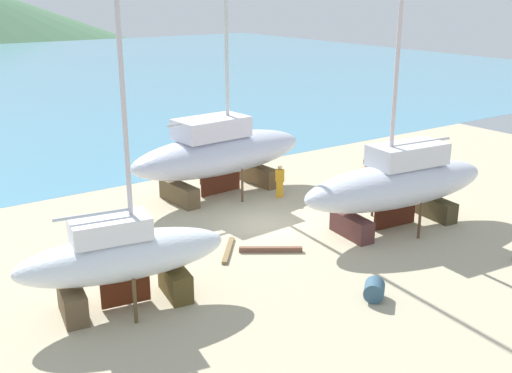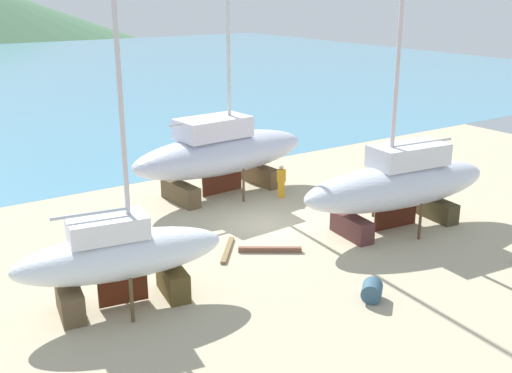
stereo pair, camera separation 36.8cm
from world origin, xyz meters
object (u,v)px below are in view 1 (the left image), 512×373
(sailboat_mid_port, at_px, (122,256))
(barrel_tipped_left, at_px, (407,154))
(sailboat_large_starboard, at_px, (398,183))
(worker, at_px, (280,181))
(barrel_rust_mid, at_px, (374,290))
(barrel_tipped_right, at_px, (372,162))
(sailboat_small_center, at_px, (219,152))
(barrel_rust_near, at_px, (420,173))

(sailboat_mid_port, distance_m, barrel_tipped_left, 22.40)
(sailboat_large_starboard, xyz_separation_m, worker, (-1.76, 6.06, -1.13))
(worker, height_order, barrel_rust_mid, worker)
(sailboat_large_starboard, height_order, barrel_tipped_right, sailboat_large_starboard)
(sailboat_mid_port, xyz_separation_m, sailboat_small_center, (8.70, 8.25, 0.37))
(sailboat_large_starboard, distance_m, barrel_rust_near, 7.54)
(sailboat_mid_port, bearing_deg, barrel_rust_mid, -22.39)
(barrel_rust_near, distance_m, barrel_rust_mid, 14.33)
(barrel_rust_near, relative_size, barrel_tipped_right, 0.94)
(barrel_tipped_left, relative_size, barrel_rust_mid, 1.03)
(sailboat_mid_port, bearing_deg, barrel_tipped_right, 30.73)
(sailboat_mid_port, relative_size, worker, 7.02)
(sailboat_large_starboard, distance_m, worker, 6.42)
(sailboat_small_center, relative_size, barrel_tipped_right, 17.77)
(barrel_rust_mid, bearing_deg, worker, 69.88)
(barrel_tipped_left, bearing_deg, worker, -174.10)
(sailboat_mid_port, bearing_deg, worker, 38.09)
(sailboat_large_starboard, distance_m, sailboat_small_center, 9.18)
(barrel_rust_near, bearing_deg, barrel_tipped_right, 92.13)
(sailboat_small_center, bearing_deg, barrel_rust_mid, -101.69)
(barrel_rust_near, bearing_deg, barrel_tipped_left, 51.87)
(worker, distance_m, barrel_rust_mid, 10.98)
(sailboat_small_center, xyz_separation_m, worker, (2.10, -2.26, -1.29))
(sailboat_mid_port, xyz_separation_m, barrel_tipped_right, (18.63, 7.39, -1.50))
(sailboat_small_center, height_order, barrel_tipped_left, sailboat_small_center)
(worker, distance_m, barrel_tipped_right, 7.97)
(sailboat_large_starboard, height_order, sailboat_mid_port, sailboat_large_starboard)
(sailboat_small_center, bearing_deg, barrel_tipped_right, -9.07)
(sailboat_large_starboard, distance_m, barrel_tipped_left, 11.33)
(sailboat_large_starboard, height_order, barrel_tipped_left, sailboat_large_starboard)
(sailboat_large_starboard, xyz_separation_m, barrel_tipped_left, (8.65, 7.14, -1.59))
(worker, relative_size, barrel_rust_near, 1.99)
(sailboat_large_starboard, relative_size, barrel_rust_mid, 17.37)
(barrel_tipped_right, relative_size, barrel_rust_mid, 1.12)
(worker, xyz_separation_m, barrel_tipped_right, (7.83, 1.40, -0.57))
(sailboat_mid_port, distance_m, barrel_rust_near, 19.22)
(sailboat_large_starboard, relative_size, worker, 8.24)
(sailboat_mid_port, relative_size, barrel_tipped_left, 14.36)
(barrel_rust_near, bearing_deg, sailboat_large_starboard, -147.07)
(sailboat_large_starboard, height_order, barrel_rust_near, sailboat_large_starboard)
(sailboat_mid_port, distance_m, worker, 12.39)
(barrel_tipped_left, xyz_separation_m, barrel_tipped_right, (-2.58, 0.33, -0.12))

